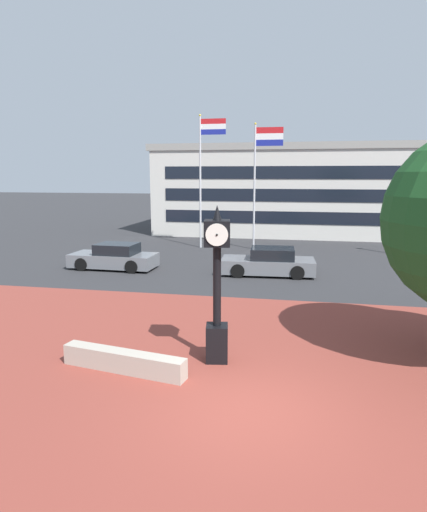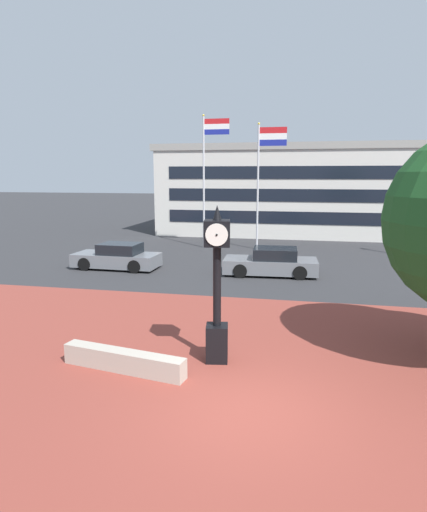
{
  "view_description": "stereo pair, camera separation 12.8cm",
  "coord_description": "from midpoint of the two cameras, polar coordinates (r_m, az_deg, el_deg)",
  "views": [
    {
      "loc": [
        0.87,
        -8.13,
        4.64
      ],
      "look_at": [
        -1.13,
        2.22,
        2.7
      ],
      "focal_mm": 31.06,
      "sensor_mm": 36.0,
      "label": 1
    },
    {
      "loc": [
        1.0,
        -8.1,
        4.64
      ],
      "look_at": [
        -1.13,
        2.22,
        2.7
      ],
      "focal_mm": 31.06,
      "sensor_mm": 36.0,
      "label": 2
    }
  ],
  "objects": [
    {
      "name": "flagpole_primary",
      "position": [
        28.32,
        -1.46,
        11.05
      ],
      "size": [
        1.69,
        0.14,
        8.32
      ],
      "color": "silver",
      "rests_on": "ground"
    },
    {
      "name": "civic_building",
      "position": [
        37.74,
        12.44,
        8.38
      ],
      "size": [
        24.62,
        11.19,
        6.91
      ],
      "color": "beige",
      "rests_on": "ground"
    },
    {
      "name": "street_clock",
      "position": [
        10.91,
        0.12,
        -4.22
      ],
      "size": [
        0.71,
        0.76,
        3.94
      ],
      "rotation": [
        0.0,
        0.0,
        0.16
      ],
      "color": "black",
      "rests_on": "ground"
    },
    {
      "name": "car_street_near",
      "position": [
        22.69,
        -12.8,
        -0.19
      ],
      "size": [
        4.29,
        1.95,
        1.28
      ],
      "rotation": [
        0.0,
        0.0,
        1.54
      ],
      "color": "slate",
      "rests_on": "ground"
    },
    {
      "name": "plaza_brick_paving",
      "position": [
        11.23,
        5.36,
        -14.02
      ],
      "size": [
        44.0,
        12.14,
        0.01
      ],
      "primitive_type": "cube",
      "color": "brown",
      "rests_on": "ground"
    },
    {
      "name": "ground_plane",
      "position": [
        9.39,
        4.03,
        -19.21
      ],
      "size": [
        200.0,
        200.0,
        0.0
      ],
      "primitive_type": "plane",
      "color": "#2D2D30"
    },
    {
      "name": "car_street_mid",
      "position": [
        20.97,
        6.97,
        -0.86
      ],
      "size": [
        4.42,
        2.1,
        1.28
      ],
      "rotation": [
        0.0,
        0.0,
        1.62
      ],
      "color": "slate",
      "rests_on": "ground"
    },
    {
      "name": "flagpole_secondary",
      "position": [
        27.77,
        5.69,
        10.56
      ],
      "size": [
        1.76,
        0.14,
        7.75
      ],
      "color": "silver",
      "rests_on": "ground"
    },
    {
      "name": "planter_wall",
      "position": [
        11.09,
        -11.85,
        -13.13
      ],
      "size": [
        3.22,
        0.97,
        0.5
      ],
      "primitive_type": "cube",
      "rotation": [
        0.0,
        0.0,
        -0.18
      ],
      "color": "#ADA393",
      "rests_on": "ground"
    }
  ]
}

